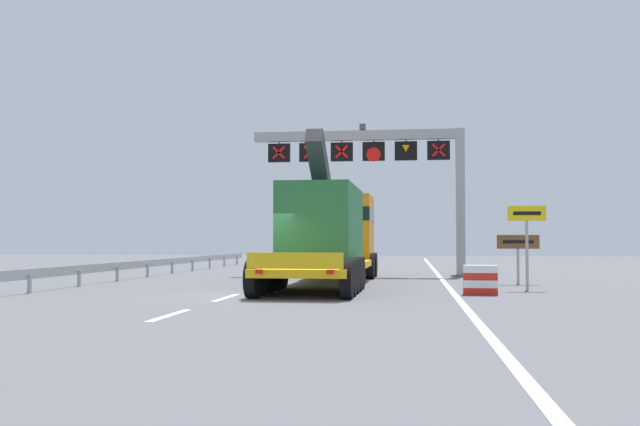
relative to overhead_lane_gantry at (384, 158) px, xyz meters
name	(u,v)px	position (x,y,z in m)	size (l,w,h in m)	color
ground	(249,295)	(-3.69, -12.00, -5.50)	(112.00, 112.00, 0.00)	#5B5B60
lane_markings	(294,277)	(-4.07, -1.18, -5.49)	(0.20, 36.24, 0.01)	silver
edge_line_right	(439,276)	(2.51, 0.00, -5.49)	(0.20, 63.00, 0.01)	silver
overhead_lane_gantry	(384,158)	(0.00, 0.00, 0.00)	(10.14, 0.90, 7.14)	#9EA0A5
heavy_haul_truck_yellow	(331,232)	(-1.84, -5.86, -3.51)	(3.13, 14.09, 5.30)	yellow
exit_sign_yellow	(527,228)	(5.03, -8.92, -3.43)	(1.24, 0.15, 2.80)	#9EA0A5
tourist_info_sign_brown	(518,247)	(5.21, -5.77, -4.08)	(1.56, 0.15, 1.86)	#9EA0A5
crash_barrier_striped	(480,280)	(3.27, -11.15, -5.05)	(1.01, 0.53, 0.90)	red
guardrail_left	(171,262)	(-10.62, 0.86, -4.94)	(0.13, 29.72, 0.76)	#999EA3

